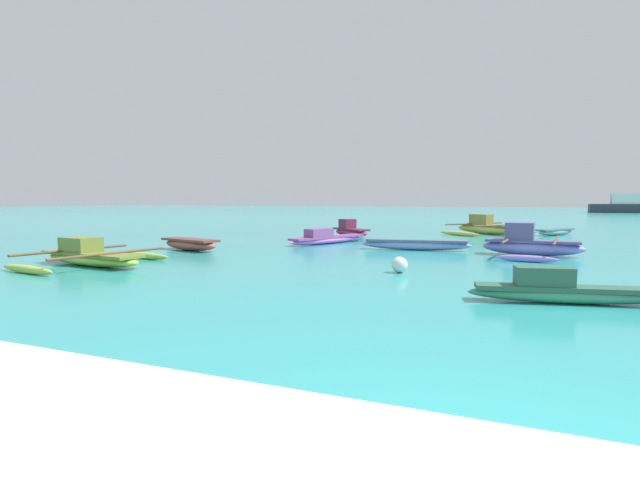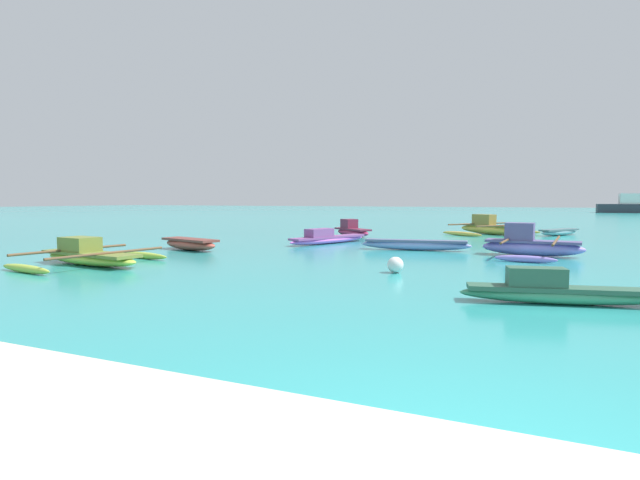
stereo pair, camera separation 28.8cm
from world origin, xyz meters
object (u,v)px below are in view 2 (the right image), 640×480
object	(u,v)px
moored_boat_3	(557,291)
moored_boat_4	(89,256)
moored_boat_5	(559,232)
moored_boat_6	(190,244)
moored_boat_7	(490,228)
moored_boat_1	(327,238)
moored_boat_0	(415,244)
moored_boat_2	(352,230)
moored_boat_8	(530,245)
mooring_buoy_0	(395,265)

from	to	relation	value
moored_boat_3	moored_boat_4	xyz separation A→B (m)	(-11.43, 0.47, 0.03)
moored_boat_5	moored_boat_3	bearing A→B (deg)	-148.64
moored_boat_3	moored_boat_4	size ratio (longest dim) A/B	0.87
moored_boat_6	moored_boat_7	xyz separation A→B (m)	(8.83, 12.66, 0.10)
moored_boat_1	moored_boat_5	xyz separation A→B (m)	(8.65, 8.83, -0.04)
moored_boat_0	moored_boat_4	bearing A→B (deg)	-141.84
moored_boat_0	moored_boat_1	xyz separation A→B (m)	(-3.85, 1.15, 0.01)
moored_boat_2	moored_boat_6	world-z (taller)	moored_boat_2
moored_boat_1	moored_boat_2	xyz separation A→B (m)	(-0.43, 4.06, 0.07)
moored_boat_0	moored_boat_8	xyz separation A→B (m)	(3.68, -0.24, 0.14)
moored_boat_2	mooring_buoy_0	xyz separation A→B (m)	(5.07, -10.73, -0.10)
moored_boat_2	moored_boat_1	bearing A→B (deg)	-45.97
moored_boat_6	moored_boat_7	world-z (taller)	moored_boat_7
moored_boat_3	moored_boat_7	bearing A→B (deg)	85.99
moored_boat_3	moored_boat_8	size ratio (longest dim) A/B	0.83
moored_boat_7	moored_boat_8	world-z (taller)	moored_boat_8
moored_boat_7	moored_boat_2	bearing A→B (deg)	-106.65
moored_boat_3	moored_boat_1	bearing A→B (deg)	119.23
mooring_buoy_0	moored_boat_4	bearing A→B (deg)	-166.50
moored_boat_8	moored_boat_4	bearing A→B (deg)	-142.28
moored_boat_6	moored_boat_7	distance (m)	15.44
moored_boat_0	moored_boat_8	bearing A→B (deg)	-11.66
moored_boat_3	moored_boat_7	distance (m)	17.63
moored_boat_7	moored_boat_5	bearing A→B (deg)	45.24
moored_boat_2	moored_boat_7	distance (m)	7.31
mooring_buoy_0	moored_boat_1	bearing A→B (deg)	124.83
moored_boat_2	mooring_buoy_0	distance (m)	11.87
moored_boat_2	moored_boat_4	distance (m)	12.97
moored_boat_3	moored_boat_7	size ratio (longest dim) A/B	0.67
moored_boat_5	moored_boat_6	bearing A→B (deg)	170.64
moored_boat_6	moored_boat_2	bearing A→B (deg)	86.43
moored_boat_3	moored_boat_2	bearing A→B (deg)	110.45
moored_boat_3	moored_boat_8	distance (m)	7.69
moored_boat_2	moored_boat_5	bearing A→B (deg)	65.80
moored_boat_1	moored_boat_7	bearing A→B (deg)	-12.94
moored_boat_7	mooring_buoy_0	xyz separation A→B (m)	(-0.83, -15.05, -0.13)
moored_boat_8	mooring_buoy_0	xyz separation A→B (m)	(-2.88, -5.28, -0.15)
moored_boat_8	mooring_buoy_0	distance (m)	6.02
moored_boat_7	mooring_buoy_0	size ratio (longest dim) A/B	12.90
moored_boat_5	moored_boat_8	bearing A→B (deg)	-153.16
moored_boat_2	moored_boat_4	size ratio (longest dim) A/B	0.63
moored_boat_1	moored_boat_6	world-z (taller)	moored_boat_1
moored_boat_6	moored_boat_8	distance (m)	11.27
moored_boat_4	mooring_buoy_0	world-z (taller)	moored_boat_4
moored_boat_5	moored_boat_2	bearing A→B (deg)	150.88
moored_boat_0	moored_boat_6	world-z (taller)	moored_boat_6
moored_boat_2	moored_boat_3	world-z (taller)	moored_boat_2
mooring_buoy_0	moored_boat_2	bearing A→B (deg)	115.29
moored_boat_0	moored_boat_4	world-z (taller)	moored_boat_4
moored_boat_0	mooring_buoy_0	world-z (taller)	mooring_buoy_0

